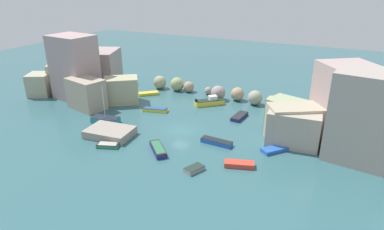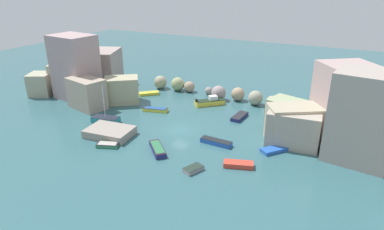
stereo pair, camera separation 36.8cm
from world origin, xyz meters
name	(u,v)px [view 2 (the right image)]	position (x,y,z in m)	size (l,w,h in m)	color
cove_water	(180,130)	(0.00, 0.00, 0.00)	(160.00, 160.00, 0.00)	#336167
cliff_headland_left	(84,74)	(-24.89, 6.41, 4.13)	(23.44, 19.08, 11.92)	#A2A38A
cliff_headland_right	(350,116)	(22.69, 6.25, 4.21)	(23.34, 21.70, 11.40)	#B3AA91
rock_breakwater	(215,91)	(-1.20, 16.22, 1.25)	(32.03, 4.28, 2.76)	#A3A081
stone_dock	(110,132)	(-8.20, -6.38, 0.58)	(6.53, 4.55, 1.16)	gray
channel_buoy	(205,101)	(-1.72, 12.73, 0.24)	(0.49, 0.49, 0.49)	gold
moored_boat_0	(239,117)	(6.50, 8.54, 0.29)	(1.79, 4.15, 0.58)	navy
moored_boat_1	(193,169)	(7.06, -9.45, 0.26)	(2.18, 2.73, 0.52)	gray
moored_boat_2	(216,142)	(6.74, -1.78, 0.33)	(4.53, 1.42, 0.65)	blue
moored_boat_3	(155,109)	(-7.57, 4.87, 0.31)	(4.52, 2.25, 0.60)	yellow
moored_boat_4	(158,149)	(0.59, -7.26, 0.37)	(4.16, 4.15, 0.70)	navy
moored_boat_5	(106,119)	(-12.05, -2.80, 0.47)	(4.64, 2.58, 6.09)	teal
moored_boat_6	(210,102)	(-0.44, 12.09, 0.58)	(5.05, 4.91, 1.67)	yellow
moored_boat_7	(149,93)	(-13.55, 11.80, 0.26)	(3.82, 3.71, 0.53)	yellow
moored_boat_8	(238,164)	(11.54, -6.06, 0.31)	(3.86, 2.41, 0.61)	#D03E2D
moored_boat_9	(275,149)	(14.51, -0.13, 0.25)	(3.55, 3.89, 0.51)	blue
moored_boat_10	(108,145)	(-6.21, -9.24, 0.28)	(3.26, 2.30, 0.53)	#347D52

